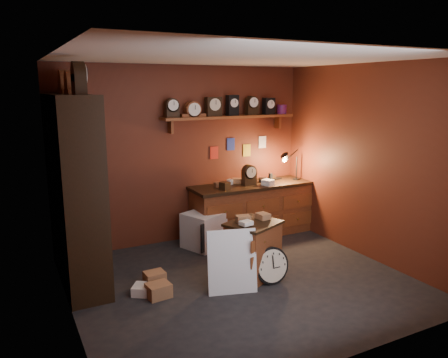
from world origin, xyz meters
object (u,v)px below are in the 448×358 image
at_px(shelving_unit, 72,183).
at_px(big_round_clock, 271,266).
at_px(workbench, 253,206).
at_px(low_cabinet, 253,247).

xyz_separation_m(shelving_unit, big_round_clock, (2.10, -1.18, -1.03)).
distance_m(workbench, big_round_clock, 1.85).
bearing_deg(shelving_unit, low_cabinet, -24.31).
relative_size(workbench, low_cabinet, 2.57).
bearing_deg(shelving_unit, big_round_clock, -29.29).
height_order(shelving_unit, low_cabinet, shelving_unit).
relative_size(shelving_unit, workbench, 1.24).
relative_size(workbench, big_round_clock, 4.48).
height_order(workbench, big_round_clock, workbench).
distance_m(workbench, low_cabinet, 1.63).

